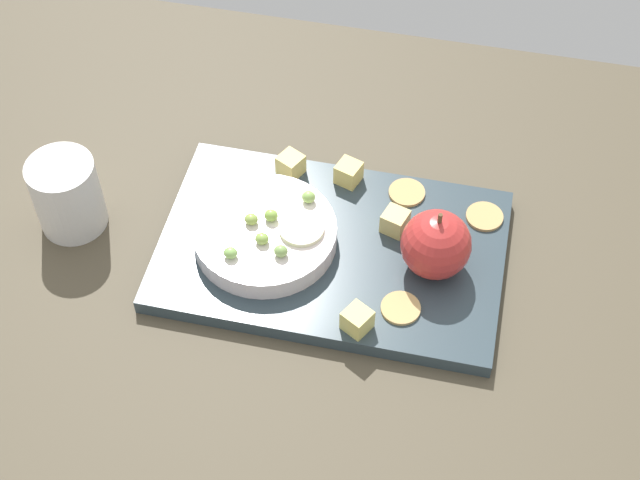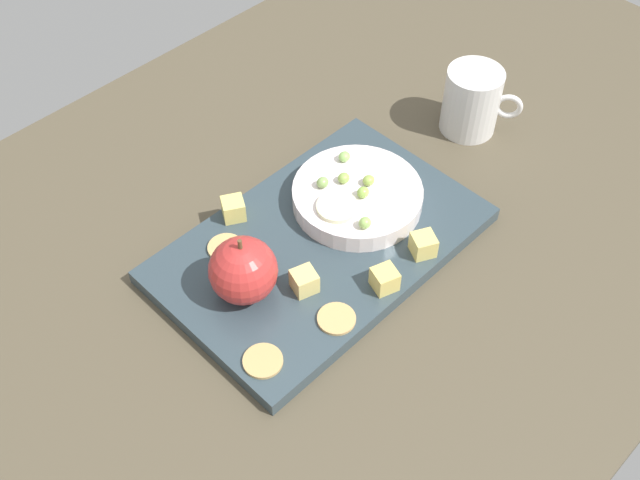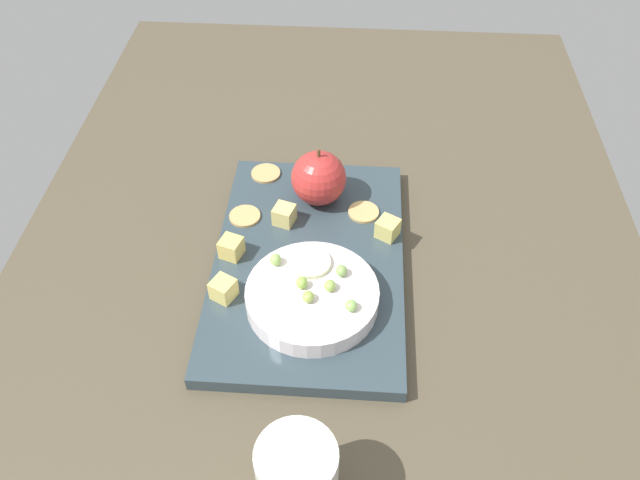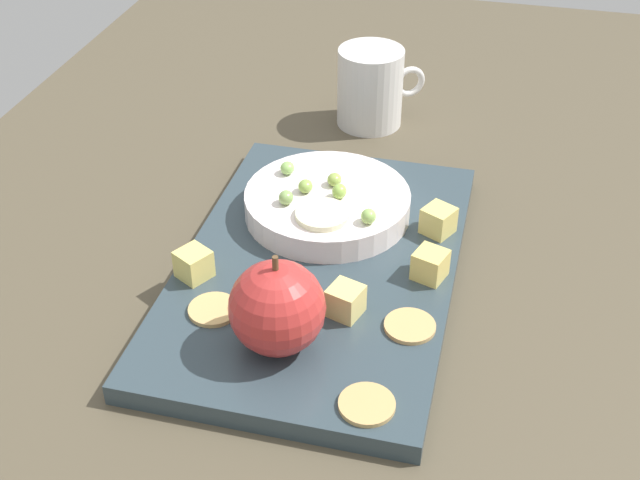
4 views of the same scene
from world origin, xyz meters
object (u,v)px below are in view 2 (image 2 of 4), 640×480
object	(u,v)px
cheese_cube_0	(385,279)
cheese_cube_3	(304,281)
cracker_0	(336,319)
apple_whole	(243,270)
grape_4	(344,157)
grape_5	(369,180)
platter	(321,245)
serving_dish	(357,196)
grape_2	(363,192)
apple_slice_0	(337,207)
cup	(472,101)
cheese_cube_2	(233,209)
cheese_cube_1	(423,245)
cracker_2	(226,248)
grape_1	(344,178)
cracker_1	(263,361)
grape_3	(365,223)
grape_0	(320,184)

from	to	relation	value
cheese_cube_0	cheese_cube_3	world-z (taller)	same
cheese_cube_3	cracker_0	size ratio (longest dim) A/B	0.62
apple_whole	cracker_0	distance (cm)	11.93
grape_4	grape_5	distance (cm)	5.32
platter	serving_dish	xyz separation A→B (cm)	(-7.72, -1.06, 2.28)
cheese_cube_3	grape_4	world-z (taller)	grape_4
platter	grape_2	distance (cm)	8.42
apple_slice_0	cup	xyz separation A→B (cm)	(-28.19, -0.79, -0.01)
platter	cheese_cube_2	bearing A→B (deg)	-64.77
grape_2	cheese_cube_1	bearing A→B (deg)	90.54
serving_dish	apple_slice_0	size ratio (longest dim) A/B	3.19
cracker_2	grape_1	distance (cm)	17.42
grape_1	cracker_2	bearing A→B (deg)	-13.32
cracker_1	cracker_0	bearing A→B (deg)	169.40
serving_dish	grape_4	xyz separation A→B (cm)	(-2.64, -4.90, 1.93)
cheese_cube_0	grape_3	xyz separation A→B (cm)	(-3.53, -6.51, 1.92)
cheese_cube_0	cracker_2	xyz separation A→B (cm)	(9.38, -17.62, -1.17)
grape_1	grape_4	size ratio (longest dim) A/B	1.00
cheese_cube_0	cracker_2	world-z (taller)	cheese_cube_0
platter	cheese_cube_2	world-z (taller)	cheese_cube_2
grape_3	cup	xyz separation A→B (cm)	(-28.02, -5.24, -0.44)
cheese_cube_0	grape_3	bearing A→B (deg)	-118.45
apple_slice_0	cup	world-z (taller)	cup
cracker_2	grape_2	distance (cm)	18.39
serving_dish	cheese_cube_0	xyz separation A→B (cm)	(7.61, 11.47, 0.09)
cracker_1	grape_3	xyz separation A→B (cm)	(-20.57, -4.07, 3.09)
cheese_cube_0	cheese_cube_1	distance (cm)	7.23
apple_whole	cheese_cube_2	size ratio (longest dim) A/B	2.91
grape_5	cracker_0	bearing A→B (deg)	32.30
serving_dish	grape_0	distance (cm)	5.17
serving_dish	apple_whole	world-z (taller)	apple_whole
cheese_cube_2	apple_slice_0	xyz separation A→B (cm)	(-8.45, 10.02, 1.50)
grape_2	serving_dish	bearing A→B (deg)	-109.91
platter	grape_1	size ratio (longest dim) A/B	24.83
platter	cracker_1	bearing A→B (deg)	25.20
grape_2	cheese_cube_3	bearing A→B (deg)	14.99
grape_5	cup	world-z (taller)	cup
platter	cheese_cube_1	size ratio (longest dim) A/B	14.58
cheese_cube_0	grape_2	bearing A→B (deg)	-125.09
grape_1	apple_slice_0	xyz separation A→B (cm)	(3.96, 2.71, -0.35)
grape_4	grape_1	bearing A→B (deg)	42.63
cheese_cube_1	grape_2	bearing A→B (deg)	-89.46
serving_dish	apple_slice_0	world-z (taller)	apple_slice_0
apple_whole	grape_4	bearing A→B (deg)	-166.32
cheese_cube_0	apple_whole	bearing A→B (deg)	-42.33
cheese_cube_3	cracker_0	world-z (taller)	cheese_cube_3
grape_4	grape_5	size ratio (longest dim) A/B	1.00
cracker_2	cheese_cube_2	bearing A→B (deg)	-141.97
serving_dish	grape_1	bearing A→B (deg)	-82.34
grape_5	grape_1	bearing A→B (deg)	-52.58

